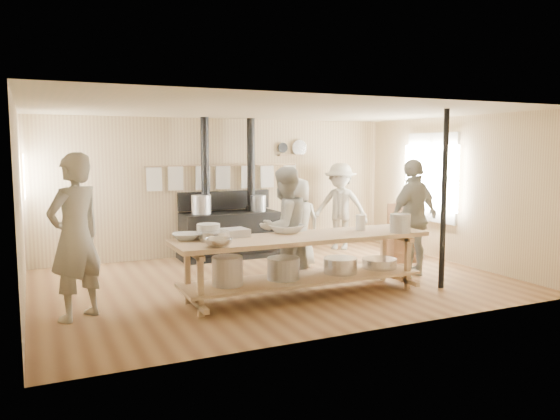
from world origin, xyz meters
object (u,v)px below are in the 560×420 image
(stove, at_px, (229,230))
(roasting_pan, at_px, (230,233))
(cook_left, at_px, (284,227))
(cook_right, at_px, (414,218))
(cook_center, at_px, (298,223))
(chair, at_px, (403,244))
(cook_by_window, at_px, (340,206))
(prep_table, at_px, (302,259))
(cook_far_left, at_px, (75,237))

(stove, height_order, roasting_pan, stove)
(cook_left, relative_size, roasting_pan, 3.75)
(cook_left, height_order, cook_right, cook_right)
(cook_center, relative_size, chair, 1.49)
(cook_right, xyz_separation_m, cook_by_window, (0.15, 2.51, -0.07))
(cook_left, height_order, roasting_pan, cook_left)
(cook_center, relative_size, cook_right, 0.82)
(prep_table, relative_size, chair, 3.48)
(stove, height_order, chair, stove)
(chair, xyz_separation_m, roasting_pan, (-3.69, -1.05, 0.60))
(roasting_pan, bearing_deg, stove, 70.85)
(cook_by_window, xyz_separation_m, roasting_pan, (-3.24, -2.52, 0.03))
(stove, height_order, cook_right, stove)
(cook_by_window, height_order, roasting_pan, cook_by_window)
(cook_right, bearing_deg, chair, -135.01)
(cook_left, height_order, cook_by_window, cook_left)
(prep_table, relative_size, roasting_pan, 7.61)
(cook_right, bearing_deg, cook_far_left, -13.63)
(cook_right, xyz_separation_m, roasting_pan, (-3.09, -0.01, -0.04))
(cook_center, xyz_separation_m, cook_right, (1.40, -1.30, 0.17))
(stove, bearing_deg, cook_center, -61.40)
(cook_center, bearing_deg, chair, 179.17)
(prep_table, xyz_separation_m, chair, (2.76, 1.38, -0.22))
(stove, distance_m, cook_left, 2.46)
(cook_left, xyz_separation_m, cook_center, (0.76, 1.05, -0.12))
(cook_right, distance_m, chair, 1.35)
(prep_table, relative_size, cook_center, 2.33)
(cook_left, bearing_deg, cook_center, -143.71)
(chair, bearing_deg, cook_left, -145.23)
(prep_table, relative_size, cook_by_window, 2.07)
(prep_table, bearing_deg, cook_by_window, 51.02)
(cook_far_left, bearing_deg, roasting_pan, 148.11)
(cook_left, bearing_deg, stove, -108.16)
(stove, relative_size, cook_left, 1.47)
(cook_right, relative_size, roasting_pan, 3.97)
(cook_far_left, distance_m, cook_by_window, 5.83)
(prep_table, distance_m, cook_by_window, 3.68)
(cook_center, bearing_deg, cook_far_left, 27.62)
(cook_left, bearing_deg, roasting_pan, -2.58)
(cook_left, distance_m, chair, 2.93)
(stove, bearing_deg, cook_right, -51.14)
(stove, relative_size, cook_center, 1.68)
(cook_far_left, relative_size, cook_left, 1.12)
(cook_right, distance_m, roasting_pan, 3.09)
(cook_left, height_order, cook_center, cook_left)
(cook_center, height_order, cook_right, cook_right)
(cook_by_window, bearing_deg, prep_table, -85.13)
(cook_left, bearing_deg, cook_by_window, -153.60)
(cook_by_window, distance_m, roasting_pan, 4.10)
(cook_by_window, height_order, chair, cook_by_window)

